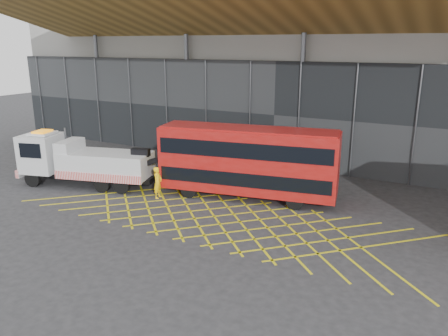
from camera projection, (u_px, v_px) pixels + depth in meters
The scene contains 6 objects.
ground_plane at pixel (167, 206), 25.75m from camera, with size 120.00×120.00×0.00m, color #28292B.
road_markings at pixel (214, 216), 24.27m from camera, with size 23.16×7.16×0.01m.
construction_building at pixel (306, 47), 37.90m from camera, with size 55.00×23.97×18.00m.
recovery_truck at pixel (81, 161), 29.17m from camera, with size 10.57×4.84×3.70m.
bus_towed at pixel (247, 160), 26.55m from camera, with size 11.12×4.50×4.42m.
worker at pixel (158, 183), 26.95m from camera, with size 0.72×0.47×1.98m, color yellow.
Camera 1 is at (14.52, -19.55, 9.28)m, focal length 35.00 mm.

